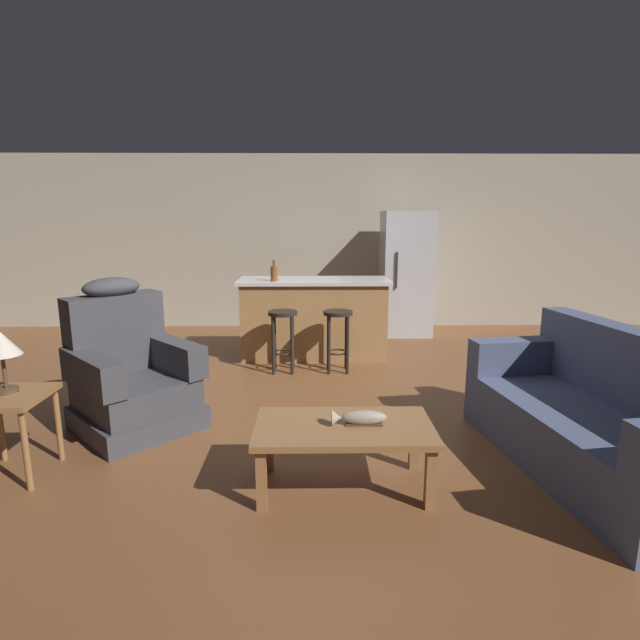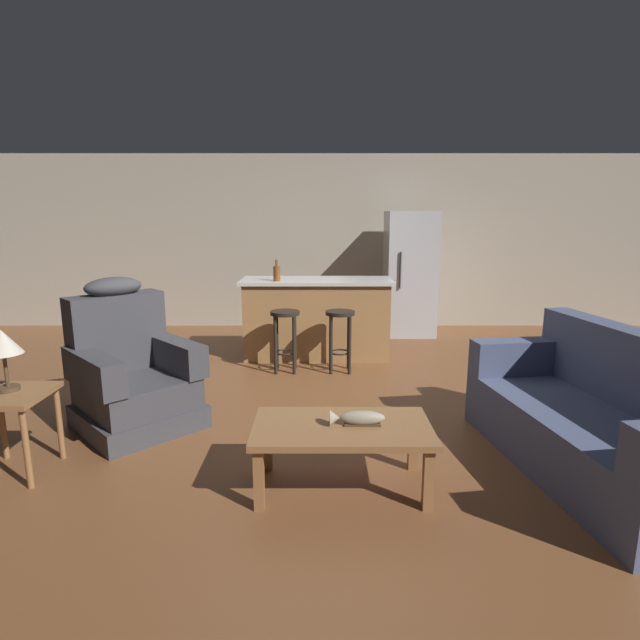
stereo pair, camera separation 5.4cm
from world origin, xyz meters
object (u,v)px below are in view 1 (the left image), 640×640
end_table (9,409)px  kitchen_island (314,318)px  recliner_near_lamp (130,376)px  bar_stool_left (283,330)px  coffee_table (344,433)px  couch (597,421)px  bar_stool_right (338,330)px  bottle_tall_green (274,273)px  fish_figurine (359,418)px  table_lamp (1,346)px  refrigerator (406,274)px

end_table → kitchen_island: (1.98, 2.86, 0.02)m
recliner_near_lamp → bar_stool_left: bearing=96.8°
coffee_table → couch: bearing=7.3°
bar_stool_right → bottle_tall_green: bottle_tall_green is taller
fish_figurine → bottle_tall_green: (-0.73, 2.88, 0.58)m
recliner_near_lamp → bar_stool_right: recliner_near_lamp is taller
fish_figurine → recliner_near_lamp: bearing=150.7°
coffee_table → bottle_tall_green: 3.03m
coffee_table → table_lamp: (-2.18, 0.23, 0.50)m
bar_stool_left → refrigerator: bearing=47.6°
couch → bottle_tall_green: 3.61m
recliner_near_lamp → end_table: recliner_near_lamp is taller
fish_figurine → couch: (1.61, 0.21, -0.12)m
bottle_tall_green → end_table: bearing=-119.6°
couch → bar_stool_right: (-1.62, 2.21, 0.13)m
recliner_near_lamp → refrigerator: (2.82, 3.26, 0.46)m
kitchen_island → bottle_tall_green: (-0.46, -0.18, 0.56)m
refrigerator → end_table: bearing=-129.2°
bar_stool_left → kitchen_island: bearing=61.7°
fish_figurine → bar_stool_left: bar_stool_left is taller
coffee_table → fish_figurine: fish_figurine is taller
bar_stool_left → recliner_near_lamp: bearing=-128.7°
refrigerator → recliner_near_lamp: bearing=-130.8°
coffee_table → kitchen_island: 3.06m
kitchen_island → fish_figurine: bearing=-85.0°
fish_figurine → kitchen_island: (-0.27, 3.05, 0.02)m
bottle_tall_green → recliner_near_lamp: bearing=-118.6°
recliner_near_lamp → table_lamp: bearing=-78.5°
coffee_table → end_table: bearing=174.9°
fish_figurine → table_lamp: 2.32m
couch → recliner_near_lamp: size_ratio=1.67×
couch → bar_stool_left: bearing=-53.0°
coffee_table → fish_figurine: 0.13m
couch → recliner_near_lamp: bearing=-21.1°
couch → bar_stool_left: 3.14m
table_lamp → fish_figurine: bearing=-5.7°
table_lamp → bar_stool_right: bearing=44.1°
table_lamp → bar_stool_right: 3.18m
couch → bar_stool_right: 2.74m
recliner_near_lamp → bar_stool_left: (1.15, 1.43, 0.05)m
couch → bar_stool_right: couch is taller
bar_stool_right → fish_figurine: bearing=-89.8°
recliner_near_lamp → coffee_table: bearing=14.7°
kitchen_island → bottle_tall_green: 0.75m
table_lamp → refrigerator: (3.33, 4.03, 0.01)m
table_lamp → bar_stool_left: bearing=52.9°
couch → refrigerator: size_ratio=1.14×
fish_figurine → bar_stool_right: size_ratio=0.50×
coffee_table → bar_stool_left: size_ratio=1.62×
kitchen_island → couch: bearing=-56.4°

